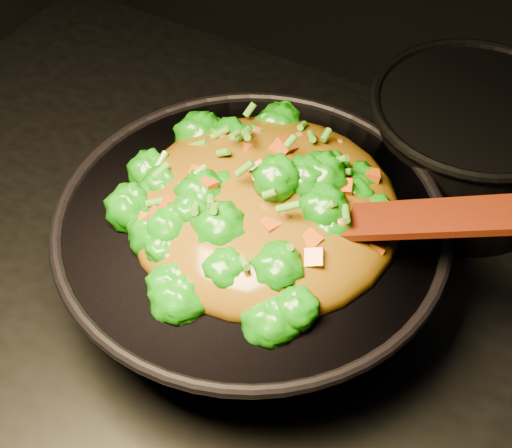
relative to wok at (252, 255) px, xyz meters
The scene contains 4 objects.
wok is the anchor object (origin of this frame).
stir_fry 0.11m from the wok, 62.67° to the left, with size 0.28×0.28×0.10m, color #147208, non-canonical shape.
spatula 0.17m from the wok, ahead, with size 0.30×0.04×0.01m, color #371207.
back_pot 0.31m from the wok, 60.96° to the left, with size 0.24×0.24×0.14m, color black.
Camera 1 is at (0.24, -0.42, 1.61)m, focal length 55.00 mm.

